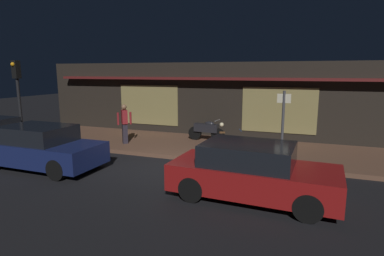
# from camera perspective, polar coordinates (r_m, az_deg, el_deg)

# --- Properties ---
(ground_plane) EXTENTS (60.00, 60.00, 0.00)m
(ground_plane) POSITION_cam_1_polar(r_m,az_deg,el_deg) (10.58, -5.08, -7.22)
(ground_plane) COLOR black
(sidewalk_slab) EXTENTS (18.00, 4.00, 0.15)m
(sidewalk_slab) POSITION_cam_1_polar(r_m,az_deg,el_deg) (13.23, 0.49, -3.27)
(sidewalk_slab) COLOR brown
(sidewalk_slab) RESTS_ON ground_plane
(storefront_building) EXTENTS (18.00, 3.30, 3.60)m
(storefront_building) POSITION_cam_1_polar(r_m,az_deg,el_deg) (16.15, 4.60, 5.38)
(storefront_building) COLOR black
(storefront_building) RESTS_ON ground_plane
(motorcycle) EXTENTS (1.70, 0.55, 0.97)m
(motorcycle) POSITION_cam_1_polar(r_m,az_deg,el_deg) (13.75, 2.74, -0.32)
(motorcycle) COLOR black
(motorcycle) RESTS_ON sidewalk_slab
(bicycle_parked) EXTENTS (1.54, 0.70, 0.91)m
(bicycle_parked) POSITION_cam_1_polar(r_m,az_deg,el_deg) (11.64, 6.69, -3.03)
(bicycle_parked) COLOR black
(bicycle_parked) RESTS_ON sidewalk_slab
(person_photographer) EXTENTS (0.52, 0.47, 1.67)m
(person_photographer) POSITION_cam_1_polar(r_m,az_deg,el_deg) (13.53, -12.21, 0.92)
(person_photographer) COLOR #28232D
(person_photographer) RESTS_ON sidewalk_slab
(sign_post) EXTENTS (0.44, 0.09, 2.40)m
(sign_post) POSITION_cam_1_polar(r_m,az_deg,el_deg) (10.85, 16.23, 1.05)
(sign_post) COLOR #47474C
(sign_post) RESTS_ON sidewalk_slab
(traffic_light_pole) EXTENTS (0.24, 0.33, 3.60)m
(traffic_light_pole) POSITION_cam_1_polar(r_m,az_deg,el_deg) (14.37, -29.17, 6.21)
(traffic_light_pole) COLOR black
(traffic_light_pole) RESTS_ON ground_plane
(parked_car_far) EXTENTS (4.12, 1.81, 1.42)m
(parked_car_far) POSITION_cam_1_polar(r_m,az_deg,el_deg) (11.51, -25.90, -3.17)
(parked_car_far) COLOR black
(parked_car_far) RESTS_ON ground_plane
(parked_car_across) EXTENTS (4.18, 1.97, 1.42)m
(parked_car_across) POSITION_cam_1_polar(r_m,az_deg,el_deg) (8.03, 10.83, -7.82)
(parked_car_across) COLOR black
(parked_car_across) RESTS_ON ground_plane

